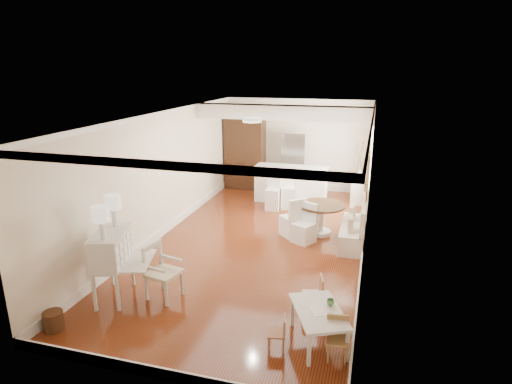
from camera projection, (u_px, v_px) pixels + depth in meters
The scene contains 20 objects.
room at pixel (265, 151), 9.18m from camera, with size 9.00×9.04×2.82m.
secretary_bureau at pixel (113, 265), 7.05m from camera, with size 0.92×0.94×1.18m, color silver.
gustavian_armchair at pixel (164, 272), 7.09m from camera, with size 0.53×0.53×0.93m, color silver.
wicker_basket at pixel (53, 321), 6.29m from camera, with size 0.29×0.29×0.29m, color #4B2C17.
kids_table at pixel (318, 326), 5.97m from camera, with size 0.62×1.03×0.51m, color white.
kids_chair_a at pixel (276, 333), 5.83m from camera, with size 0.25×0.25×0.51m, color #9D6947.
kids_chair_b at pixel (313, 295), 6.68m from camera, with size 0.31×0.31×0.63m, color #B37B51.
kids_chair_c at pixel (337, 339), 5.63m from camera, with size 0.29×0.29×0.60m, color #B08550.
banquette at pixel (353, 222), 9.26m from camera, with size 0.52×1.60×0.98m, color silver.
dining_table at pixel (321, 220), 9.80m from camera, with size 1.07×1.07×0.73m, color #412915.
slip_chair_near at pixel (304, 223), 9.34m from camera, with size 0.42×0.43×0.88m, color white.
slip_chair_far at pixel (293, 217), 9.69m from camera, with size 0.44×0.46×0.93m, color white.
breakfast_counter at pixel (291, 184), 12.14m from camera, with size 2.05×0.65×1.03m, color white.
bar_stool_left at pixel (273, 193), 11.48m from camera, with size 0.36×0.36×0.91m, color white.
bar_stool_right at pixel (288, 192), 11.59m from camera, with size 0.38×0.38×0.94m, color white.
pantry_cabinet at pixel (245, 152), 13.40m from camera, with size 1.20×0.60×2.30m, color #381E11.
fridge at pixel (305, 164), 12.95m from camera, with size 0.75×0.65×1.80m, color silver.
sideboard at pixel (358, 189), 12.15m from camera, with size 0.35×0.79×0.76m, color white.
pencil_cup at pixel (330, 302), 6.02m from camera, with size 0.11×0.11×0.09m, color #5B9D5E.
branch_vase at pixel (360, 173), 12.03m from camera, with size 0.19×0.19×0.20m, color white.
Camera 1 is at (2.31, -8.44, 3.76)m, focal length 30.00 mm.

